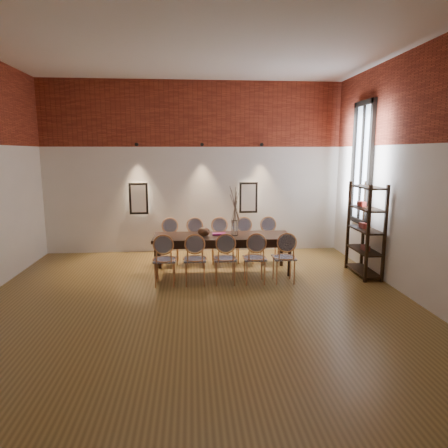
{
  "coord_description": "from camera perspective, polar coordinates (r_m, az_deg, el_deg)",
  "views": [
    {
      "loc": [
        -0.07,
        -6.03,
        2.36
      ],
      "look_at": [
        0.54,
        1.28,
        1.05
      ],
      "focal_mm": 32.0,
      "sensor_mm": 36.0,
      "label": 1
    }
  ],
  "objects": [
    {
      "name": "window_mullion",
      "position": [
        8.76,
        19.08,
        8.21
      ],
      "size": [
        0.06,
        0.06,
        2.4
      ],
      "primitive_type": "cube",
      "color": "black",
      "rests_on": "wall_right"
    },
    {
      "name": "chair_far_a",
      "position": [
        8.66,
        -7.76,
        -2.57
      ],
      "size": [
        0.45,
        0.45,
        0.94
      ],
      "primitive_type": null,
      "rotation": [
        0.0,
        0.0,
        3.13
      ],
      "color": "tan",
      "rests_on": "floor"
    },
    {
      "name": "spot_fixture_right",
      "position": [
        9.59,
        5.4,
        11.22
      ],
      "size": [
        0.08,
        0.1,
        0.08
      ],
      "primitive_type": "cylinder",
      "rotation": [
        1.57,
        0.0,
        0.0
      ],
      "color": "black",
      "rests_on": "wall_back"
    },
    {
      "name": "chair_far_e",
      "position": [
        8.79,
        6.54,
        -2.36
      ],
      "size": [
        0.45,
        0.45,
        0.94
      ],
      "primitive_type": null,
      "rotation": [
        0.0,
        0.0,
        3.13
      ],
      "color": "tan",
      "rests_on": "floor"
    },
    {
      "name": "floor",
      "position": [
        6.48,
        -3.86,
        -11.37
      ],
      "size": [
        7.0,
        7.0,
        0.02
      ],
      "primitive_type": "cube",
      "color": "olive",
      "rests_on": "ground"
    },
    {
      "name": "ceiling",
      "position": [
        6.25,
        -4.35,
        25.41
      ],
      "size": [
        7.0,
        7.0,
        0.02
      ],
      "primitive_type": "cube",
      "color": "silver",
      "rests_on": "ground"
    },
    {
      "name": "chair_near_b",
      "position": [
        7.25,
        -4.16,
        -5.01
      ],
      "size": [
        0.45,
        0.45,
        0.94
      ],
      "primitive_type": null,
      "rotation": [
        0.0,
        0.0,
        -0.01
      ],
      "color": "tan",
      "rests_on": "floor"
    },
    {
      "name": "chair_near_a",
      "position": [
        7.27,
        -8.46,
        -5.05
      ],
      "size": [
        0.45,
        0.45,
        0.94
      ],
      "primitive_type": null,
      "rotation": [
        0.0,
        0.0,
        -0.01
      ],
      "color": "tan",
      "rests_on": "floor"
    },
    {
      "name": "wall_front",
      "position": [
        2.5,
        -3.11,
        1.82
      ],
      "size": [
        7.0,
        0.1,
        4.0
      ],
      "primitive_type": "cube",
      "color": "silver",
      "rests_on": "ground"
    },
    {
      "name": "spot_fixture_mid",
      "position": [
        9.45,
        -3.16,
        11.26
      ],
      "size": [
        0.08,
        0.1,
        0.08
      ],
      "primitive_type": "cylinder",
      "rotation": [
        1.57,
        0.0,
        0.0
      ],
      "color": "black",
      "rests_on": "wall_back"
    },
    {
      "name": "wall_right",
      "position": [
        7.04,
        26.38,
        6.15
      ],
      "size": [
        0.1,
        7.0,
        4.0
      ],
      "primitive_type": "cube",
      "color": "silver",
      "rests_on": "ground"
    },
    {
      "name": "brick_band_front",
      "position": [
        2.7,
        -3.45,
        29.34
      ],
      "size": [
        7.0,
        0.02,
        1.5
      ],
      "primitive_type": "cube",
      "color": "maroon",
      "rests_on": "ground"
    },
    {
      "name": "brick_band_back",
      "position": [
        9.55,
        -4.45,
        15.45
      ],
      "size": [
        7.0,
        0.02,
        1.5
      ],
      "primitive_type": "cube",
      "color": "maroon",
      "rests_on": "ground"
    },
    {
      "name": "wall_back",
      "position": [
        9.58,
        -4.35,
        7.95
      ],
      "size": [
        7.0,
        0.1,
        4.0
      ],
      "primitive_type": "cube",
      "color": "silver",
      "rests_on": "ground"
    },
    {
      "name": "niche_left",
      "position": [
        9.62,
        -12.08,
        3.57
      ],
      "size": [
        0.36,
        0.06,
        0.66
      ],
      "primitive_type": "cube",
      "color": "#FFEAC6",
      "rests_on": "wall_back"
    },
    {
      "name": "dried_branches",
      "position": [
        7.82,
        1.57,
        2.7
      ],
      "size": [
        0.5,
        0.5,
        0.7
      ],
      "primitive_type": null,
      "color": "brown",
      "rests_on": "vase"
    },
    {
      "name": "bowl",
      "position": [
        7.82,
        -2.9,
        -1.1
      ],
      "size": [
        0.24,
        0.24,
        0.18
      ],
      "primitive_type": "ellipsoid",
      "color": "brown",
      "rests_on": "dining_table"
    },
    {
      "name": "chair_near_d",
      "position": [
        7.33,
        4.4,
        -4.85
      ],
      "size": [
        0.45,
        0.45,
        0.94
      ],
      "primitive_type": null,
      "rotation": [
        0.0,
        0.0,
        -0.01
      ],
      "color": "tan",
      "rests_on": "floor"
    },
    {
      "name": "window_frame",
      "position": [
        8.76,
        19.08,
        8.21
      ],
      "size": [
        0.08,
        0.9,
        2.5
      ],
      "primitive_type": "cube",
      "color": "black",
      "rests_on": "wall_right"
    },
    {
      "name": "chair_near_e",
      "position": [
        7.43,
        8.56,
        -4.74
      ],
      "size": [
        0.45,
        0.45,
        0.94
      ],
      "primitive_type": null,
      "rotation": [
        0.0,
        0.0,
        -0.01
      ],
      "color": "tan",
      "rests_on": "floor"
    },
    {
      "name": "chair_far_b",
      "position": [
        8.64,
        -4.16,
        -2.53
      ],
      "size": [
        0.45,
        0.45,
        0.94
      ],
      "primitive_type": null,
      "rotation": [
        0.0,
        0.0,
        3.13
      ],
      "color": "tan",
      "rests_on": "floor"
    },
    {
      "name": "shelving_rack",
      "position": [
        8.17,
        19.56,
        -0.76
      ],
      "size": [
        0.39,
        1.0,
        1.8
      ],
      "primitive_type": null,
      "rotation": [
        0.0,
        0.0,
        -0.01
      ],
      "color": "black",
      "rests_on": "floor"
    },
    {
      "name": "dining_table",
      "position": [
        7.99,
        -0.24,
        -4.27
      ],
      "size": [
        2.73,
        0.9,
        0.75
      ],
      "primitive_type": "cube",
      "rotation": [
        0.0,
        0.0,
        -0.01
      ],
      "color": "black",
      "rests_on": "floor"
    },
    {
      "name": "chair_far_d",
      "position": [
        8.71,
        3.02,
        -2.42
      ],
      "size": [
        0.45,
        0.45,
        0.94
      ],
      "primitive_type": null,
      "rotation": [
        0.0,
        0.0,
        3.13
      ],
      "color": "tan",
      "rests_on": "floor"
    },
    {
      "name": "chair_near_c",
      "position": [
        7.27,
        0.14,
        -4.94
      ],
      "size": [
        0.45,
        0.45,
        0.94
      ],
      "primitive_type": null,
      "rotation": [
        0.0,
        0.0,
        -0.01
      ],
      "color": "tan",
      "rests_on": "floor"
    },
    {
      "name": "brick_band_right",
      "position": [
        7.05,
        26.7,
        16.34
      ],
      "size": [
        0.02,
        7.0,
        1.5
      ],
      "primitive_type": "cube",
      "color": "maroon",
      "rests_on": "ground"
    },
    {
      "name": "book",
      "position": [
        7.96,
        -0.71,
        -1.43
      ],
      "size": [
        0.26,
        0.18,
        0.03
      ],
      "primitive_type": "cube",
      "rotation": [
        0.0,
        0.0,
        -0.01
      ],
      "color": "#9B1C77",
      "rests_on": "dining_table"
    },
    {
      "name": "window_glass",
      "position": [
        8.77,
        19.2,
        8.2
      ],
      "size": [
        0.02,
        0.78,
        2.38
      ],
      "primitive_type": "cube",
      "color": "silver",
      "rests_on": "wall_right"
    },
    {
      "name": "chair_far_c",
      "position": [
        8.66,
        -0.55,
        -2.48
      ],
      "size": [
        0.45,
        0.45,
        0.94
      ],
      "primitive_type": null,
      "rotation": [
        0.0,
        0.0,
        3.13
      ],
      "color": "tan",
      "rests_on": "floor"
    },
    {
      "name": "spot_fixture_left",
      "position": [
        9.53,
        -12.38,
        11.04
      ],
      "size": [
        0.08,
        0.1,
        0.08
      ],
      "primitive_type": "cylinder",
      "rotation": [
        1.57,
        0.0,
        0.0
      ],
      "color": "black",
      "rests_on": "wall_back"
    },
    {
      "name": "vase",
      "position": [
        7.89,
        1.55,
        -0.54
      ],
      "size": [
        0.14,
        0.14,
        0.3
      ],
      "primitive_type": "cylinder",
      "color": "silver",
      "rests_on": "dining_table"
    },
    {
      "name": "niche_right",
      "position": [
        9.63,
        3.48,
        3.79
      ],
      "size": [
        0.36,
        0.06,
        0.66
      ],
      "primitive_type": "cube",
      "color": "#FFEAC6",
      "rests_on": "wall_back"
    }
  ]
}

